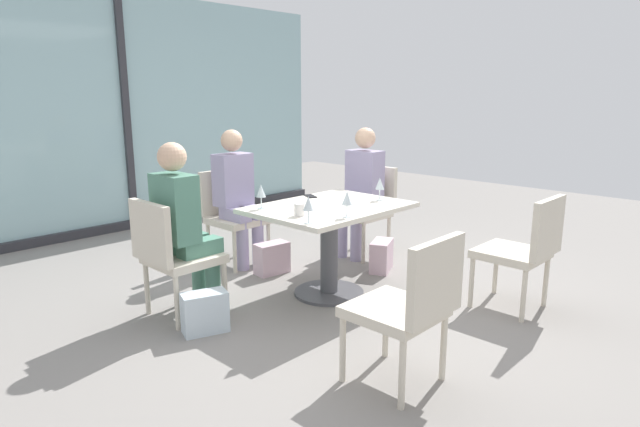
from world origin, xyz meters
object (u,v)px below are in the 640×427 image
chair_near_window (231,211)px  handbag_1 (381,256)px  cell_phone_on_table (310,196)px  handbag_2 (272,258)px  chair_front_right (525,246)px  person_far_right (361,186)px  handbag_0 (205,312)px  chair_far_right (367,205)px  person_far_left (183,221)px  person_near_window (237,191)px  dining_table_main (329,229)px  wine_glass_0 (347,199)px  chair_far_left (172,251)px  wine_glass_1 (261,191)px  chair_front_left (410,302)px  wine_glass_2 (380,184)px  wine_glass_3 (308,204)px  coffee_cup (299,210)px

chair_near_window → handbag_1: (0.75, -1.21, -0.36)m
cell_phone_on_table → handbag_2: (-0.13, 0.35, -0.59)m
chair_front_right → handbag_1: (0.02, 1.31, -0.36)m
person_far_right → handbag_1: bearing=-118.0°
chair_front_right → handbag_0: (-1.83, 1.39, -0.36)m
chair_far_right → person_far_left: 2.11m
person_far_left → person_near_window: size_ratio=1.00×
chair_near_window → person_far_right: 1.27m
chair_near_window → person_near_window: bearing=-90.0°
chair_far_right → person_far_left: person_far_left is taller
dining_table_main → wine_glass_0: (-0.21, -0.36, 0.32)m
handbag_0 → handbag_1: bearing=17.1°
handbag_1 → dining_table_main: bearing=158.9°
chair_far_left → wine_glass_1: size_ratio=4.70×
dining_table_main → chair_far_right: bearing=24.3°
chair_front_left → person_near_window: size_ratio=0.69×
chair_front_right → handbag_2: bearing=109.9°
handbag_1 → handbag_2: bearing=112.9°
chair_near_window → wine_glass_2: (0.44, -1.41, 0.37)m
chair_front_left → wine_glass_3: (0.21, 0.97, 0.37)m
handbag_1 → chair_far_right: bearing=27.7°
cell_phone_on_table → dining_table_main: bearing=-88.2°
cell_phone_on_table → handbag_0: size_ratio=0.48×
chair_front_right → handbag_1: size_ratio=2.90×
person_near_window → coffee_cup: person_near_window is taller
wine_glass_2 → handbag_1: size_ratio=0.62×
chair_near_window → handbag_2: 0.65m
chair_front_left → wine_glass_0: 1.10m
chair_far_right → chair_front_left: bearing=-136.3°
wine_glass_1 → handbag_0: wine_glass_1 is taller
chair_near_window → handbag_1: chair_near_window is taller
chair_front_right → coffee_cup: bearing=134.4°
chair_far_left → coffee_cup: 0.95m
chair_far_left → chair_near_window: size_ratio=1.00×
chair_front_left → chair_front_right: (1.47, 0.00, 0.00)m
wine_glass_0 → handbag_2: wine_glass_0 is taller
dining_table_main → chair_near_window: 1.26m
chair_front_left → chair_front_right: same height
person_near_window → handbag_1: (0.75, -1.10, -0.56)m
person_far_right → person_far_left: bearing=180.0°
person_far_left → coffee_cup: 0.83m
chair_far_left → wine_glass_0: size_ratio=4.70×
person_near_window → handbag_1: size_ratio=4.20×
person_far_left → handbag_2: (1.02, 0.22, -0.56)m
dining_table_main → chair_front_left: chair_front_left is taller
chair_near_window → person_far_left: (-0.99, -0.76, 0.20)m
chair_far_left → wine_glass_1: wine_glass_1 is taller
handbag_2 → dining_table_main: bearing=-84.5°
wine_glass_2 → handbag_0: (-1.53, 0.29, -0.72)m
handbag_2 → chair_far_left: bearing=-161.7°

